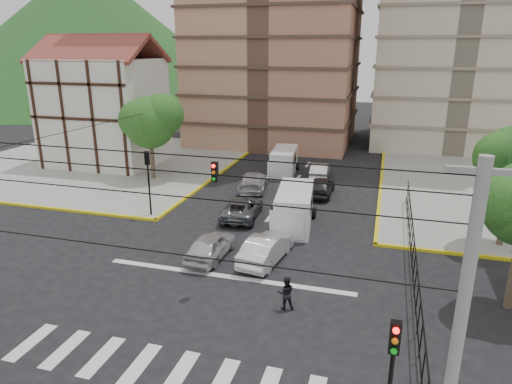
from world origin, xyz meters
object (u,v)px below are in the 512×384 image
(van_right_lane, at_px, (294,210))
(traffic_light_se, at_px, (391,370))
(pedestrian_crosswalk, at_px, (286,293))
(traffic_light_nw, at_px, (148,173))
(car_white_front_right, at_px, (266,248))
(van_left_lane, at_px, (283,163))
(car_silver_front_left, at_px, (211,246))

(van_right_lane, bearing_deg, traffic_light_se, -77.25)
(traffic_light_se, bearing_deg, van_right_lane, 109.76)
(pedestrian_crosswalk, bearing_deg, traffic_light_se, 106.37)
(traffic_light_nw, relative_size, car_white_front_right, 0.97)
(traffic_light_nw, bearing_deg, van_right_lane, 4.66)
(pedestrian_crosswalk, bearing_deg, car_white_front_right, -80.18)
(van_left_lane, bearing_deg, car_silver_front_left, -95.78)
(van_right_lane, height_order, van_left_lane, van_right_lane)
(traffic_light_se, height_order, car_white_front_right, traffic_light_se)
(van_left_lane, distance_m, car_silver_front_left, 17.77)
(pedestrian_crosswalk, bearing_deg, van_left_lane, -92.24)
(van_right_lane, relative_size, car_silver_front_left, 1.35)
(car_silver_front_left, distance_m, pedestrian_crosswalk, 6.36)
(traffic_light_nw, bearing_deg, car_silver_front_left, -37.44)
(car_silver_front_left, xyz_separation_m, car_white_front_right, (3.02, 0.46, 0.03))
(van_right_lane, bearing_deg, pedestrian_crosswalk, -87.40)
(van_right_lane, xyz_separation_m, pedestrian_crosswalk, (1.60, -9.45, -0.42))
(traffic_light_se, xyz_separation_m, traffic_light_nw, (-15.60, 15.60, 0.00))
(car_silver_front_left, relative_size, car_white_front_right, 0.92)
(pedestrian_crosswalk, bearing_deg, van_right_lane, -95.72)
(traffic_light_se, xyz_separation_m, car_silver_front_left, (-9.34, 10.81, -2.40))
(van_left_lane, bearing_deg, pedestrian_crosswalk, -82.61)
(van_left_lane, relative_size, car_white_front_right, 1.16)
(traffic_light_se, relative_size, car_white_front_right, 0.97)
(van_left_lane, bearing_deg, traffic_light_se, -77.64)
(van_right_lane, xyz_separation_m, car_silver_front_left, (-3.45, -5.58, -0.48))
(traffic_light_nw, relative_size, pedestrian_crosswalk, 2.84)
(pedestrian_crosswalk, bearing_deg, traffic_light_nw, -52.76)
(van_left_lane, relative_size, car_silver_front_left, 1.25)
(van_right_lane, bearing_deg, traffic_light_nw, 177.65)
(van_right_lane, relative_size, car_white_front_right, 1.25)
(van_left_lane, height_order, car_white_front_right, van_left_lane)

